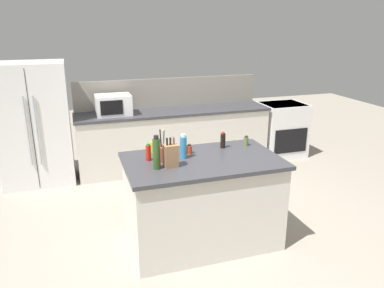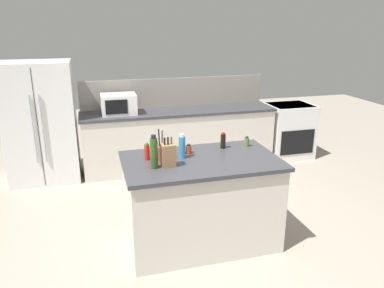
# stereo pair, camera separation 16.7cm
# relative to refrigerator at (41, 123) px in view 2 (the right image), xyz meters

# --- Properties ---
(ground_plane) EXTENTS (14.00, 14.00, 0.00)m
(ground_plane) POSITION_rel_refrigerator_xyz_m (1.75, -2.25, -0.87)
(ground_plane) COLOR gray
(back_counter_run) EXTENTS (3.05, 0.66, 0.94)m
(back_counter_run) POSITION_rel_refrigerator_xyz_m (2.05, -0.05, -0.40)
(back_counter_run) COLOR beige
(back_counter_run) RESTS_ON ground_plane
(wall_backsplash) EXTENTS (3.01, 0.03, 0.46)m
(wall_backsplash) POSITION_rel_refrigerator_xyz_m (2.05, 0.27, 0.30)
(wall_backsplash) COLOR gray
(wall_backsplash) RESTS_ON back_counter_run
(kitchen_island) EXTENTS (1.57, 0.95, 0.94)m
(kitchen_island) POSITION_rel_refrigerator_xyz_m (1.75, -2.25, -0.40)
(kitchen_island) COLOR beige
(kitchen_island) RESTS_ON ground_plane
(refrigerator) EXTENTS (0.97, 0.75, 1.74)m
(refrigerator) POSITION_rel_refrigerator_xyz_m (0.00, 0.00, 0.00)
(refrigerator) COLOR white
(refrigerator) RESTS_ON ground_plane
(range_oven) EXTENTS (0.76, 0.65, 0.92)m
(range_oven) POSITION_rel_refrigerator_xyz_m (3.99, -0.05, -0.40)
(range_oven) COLOR white
(range_oven) RESTS_ON ground_plane
(microwave) EXTENTS (0.51, 0.39, 0.30)m
(microwave) POSITION_rel_refrigerator_xyz_m (1.12, -0.05, 0.22)
(microwave) COLOR white
(microwave) RESTS_ON back_counter_run
(knife_block) EXTENTS (0.13, 0.11, 0.29)m
(knife_block) POSITION_rel_refrigerator_xyz_m (1.39, -2.36, 0.18)
(knife_block) COLOR #936B47
(knife_block) RESTS_ON kitchen_island
(utensil_crock) EXTENTS (0.12, 0.12, 0.32)m
(utensil_crock) POSITION_rel_refrigerator_xyz_m (1.36, -2.17, 0.15)
(utensil_crock) COLOR brown
(utensil_crock) RESTS_ON kitchen_island
(hot_sauce_bottle) EXTENTS (0.05, 0.05, 0.18)m
(hot_sauce_bottle) POSITION_rel_refrigerator_xyz_m (1.22, -2.12, 0.15)
(hot_sauce_bottle) COLOR red
(hot_sauce_bottle) RESTS_ON kitchen_island
(pepper_grinder) EXTENTS (0.06, 0.06, 0.21)m
(pepper_grinder) POSITION_rel_refrigerator_xyz_m (1.60, -2.05, 0.17)
(pepper_grinder) COLOR brown
(pepper_grinder) RESTS_ON kitchen_island
(olive_oil_bottle) EXTENTS (0.07, 0.07, 0.33)m
(olive_oil_bottle) POSITION_rel_refrigerator_xyz_m (1.25, -2.36, 0.22)
(olive_oil_bottle) COLOR #2D4C1E
(olive_oil_bottle) RESTS_ON kitchen_island
(spice_jar_oregano) EXTENTS (0.05, 0.05, 0.11)m
(spice_jar_oregano) POSITION_rel_refrigerator_xyz_m (2.36, -1.99, 0.12)
(spice_jar_oregano) COLOR #567038
(spice_jar_oregano) RESTS_ON kitchen_island
(dish_soap_bottle) EXTENTS (0.07, 0.07, 0.26)m
(dish_soap_bottle) POSITION_rel_refrigerator_xyz_m (1.57, -2.17, 0.19)
(dish_soap_bottle) COLOR #3384BC
(dish_soap_bottle) RESTS_ON kitchen_island
(honey_jar) EXTENTS (0.08, 0.08, 0.13)m
(honey_jar) POSITION_rel_refrigerator_xyz_m (1.33, -1.89, 0.13)
(honey_jar) COLOR gold
(honey_jar) RESTS_ON kitchen_island
(spice_jar_paprika) EXTENTS (0.06, 0.06, 0.10)m
(spice_jar_paprika) POSITION_rel_refrigerator_xyz_m (1.67, -2.05, 0.12)
(spice_jar_paprika) COLOR #B73D1E
(spice_jar_paprika) RESTS_ON kitchen_island
(soy_sauce_bottle) EXTENTS (0.06, 0.06, 0.18)m
(soy_sauce_bottle) POSITION_rel_refrigerator_xyz_m (2.08, -1.98, 0.15)
(soy_sauce_bottle) COLOR black
(soy_sauce_bottle) RESTS_ON kitchen_island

